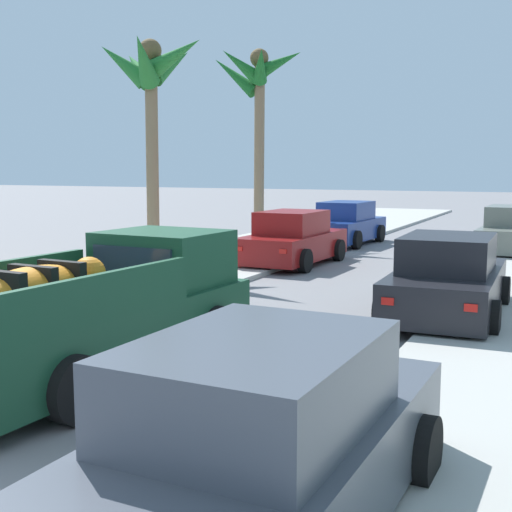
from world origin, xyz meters
The scene contains 10 objects.
sidewalk_left centered at (-4.86, 12.00, 0.06)m, with size 4.85×60.00×0.12m, color #B2AFA8.
curb_left centered at (-3.83, 12.00, 0.05)m, with size 0.16×60.00×0.10m, color silver.
pickup_truck centered at (-1.02, 5.28, 0.81)m, with size 2.41×5.30×1.80m.
car_left_near centered at (2.85, 21.13, 0.71)m, with size 2.08×4.29×1.54m.
car_right_near centered at (2.65, 2.48, 0.71)m, with size 2.09×4.29×1.54m.
car_right_mid centered at (2.60, 10.68, 0.71)m, with size 2.12×4.30×1.54m.
car_left_far centered at (-2.59, 15.89, 0.71)m, with size 2.10×4.29×1.54m.
car_right_far centered at (-2.88, 21.59, 0.71)m, with size 2.16×4.32×1.54m.
palm_tree_left_fore centered at (-6.46, 21.70, 5.83)m, with size 3.91×3.37×7.20m.
palm_tree_right_fore centered at (-6.12, 14.11, 5.11)m, with size 3.59×3.22×6.31m.
Camera 1 is at (4.66, -1.82, 2.74)m, focal length 47.33 mm.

